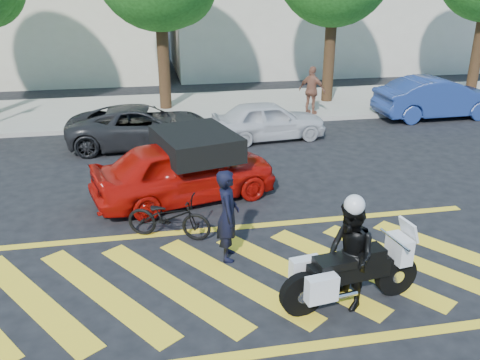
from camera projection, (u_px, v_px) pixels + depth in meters
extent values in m
plane|color=black|center=(206.00, 282.00, 8.70)|extent=(90.00, 90.00, 0.00)
cube|color=#9E998E|center=(166.00, 109.00, 19.60)|extent=(60.00, 5.00, 0.15)
cube|color=yellow|center=(34.00, 300.00, 8.21)|extent=(2.43, 3.21, 0.01)
cube|color=yellow|center=(104.00, 293.00, 8.40)|extent=(2.43, 3.21, 0.01)
cube|color=yellow|center=(171.00, 286.00, 8.60)|extent=(2.43, 3.21, 0.01)
cube|color=yellow|center=(234.00, 279.00, 8.79)|extent=(2.43, 3.21, 0.01)
cube|color=yellow|center=(295.00, 272.00, 8.98)|extent=(2.43, 3.21, 0.01)
cube|color=yellow|center=(354.00, 266.00, 9.17)|extent=(2.43, 3.21, 0.01)
cube|color=yellow|center=(410.00, 260.00, 9.37)|extent=(2.43, 3.21, 0.01)
cube|color=yellow|center=(464.00, 255.00, 9.56)|extent=(2.43, 3.21, 0.01)
cube|color=yellow|center=(223.00, 358.00, 6.97)|extent=(12.00, 0.20, 0.01)
cube|color=yellow|center=(194.00, 231.00, 10.43)|extent=(12.00, 0.20, 0.01)
cylinder|color=black|center=(163.00, 59.00, 18.88)|extent=(0.44, 0.44, 4.00)
cylinder|color=black|center=(329.00, 54.00, 20.02)|extent=(0.44, 0.44, 4.00)
cylinder|color=black|center=(477.00, 50.00, 21.15)|extent=(0.44, 0.44, 4.00)
imported|color=black|center=(228.00, 215.00, 9.15)|extent=(0.50, 0.68, 1.74)
imported|color=black|center=(169.00, 217.00, 10.04)|extent=(1.81, 1.19, 0.90)
cylinder|color=black|center=(302.00, 294.00, 7.76)|extent=(0.73, 0.25, 0.71)
cylinder|color=silver|center=(302.00, 294.00, 7.76)|extent=(0.24, 0.20, 0.22)
cylinder|color=black|center=(396.00, 275.00, 8.27)|extent=(0.73, 0.25, 0.71)
cylinder|color=silver|center=(396.00, 275.00, 8.27)|extent=(0.24, 0.20, 0.22)
cube|color=black|center=(349.00, 270.00, 7.90)|extent=(1.37, 0.47, 0.32)
cube|color=black|center=(368.00, 255.00, 7.92)|extent=(0.53, 0.39, 0.24)
cube|color=black|center=(334.00, 262.00, 7.75)|extent=(0.64, 0.45, 0.13)
cube|color=silver|center=(399.00, 249.00, 8.09)|extent=(0.30, 0.48, 0.43)
cube|color=silver|center=(305.00, 270.00, 7.97)|extent=(0.51, 0.26, 0.41)
cube|color=silver|center=(322.00, 289.00, 7.48)|extent=(0.51, 0.26, 0.41)
imported|color=black|center=(350.00, 256.00, 7.81)|extent=(0.78, 0.94, 1.75)
imported|color=#B20E08|center=(185.00, 170.00, 11.68)|extent=(4.53, 2.71, 1.44)
imported|color=black|center=(143.00, 126.00, 15.41)|extent=(4.59, 2.30, 1.25)
imported|color=silver|center=(268.00, 120.00, 16.10)|extent=(3.74, 1.78, 1.24)
imported|color=navy|center=(437.00, 98.00, 18.50)|extent=(4.54, 1.66, 1.49)
imported|color=#915842|center=(312.00, 91.00, 18.34)|extent=(1.03, 1.01, 1.74)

